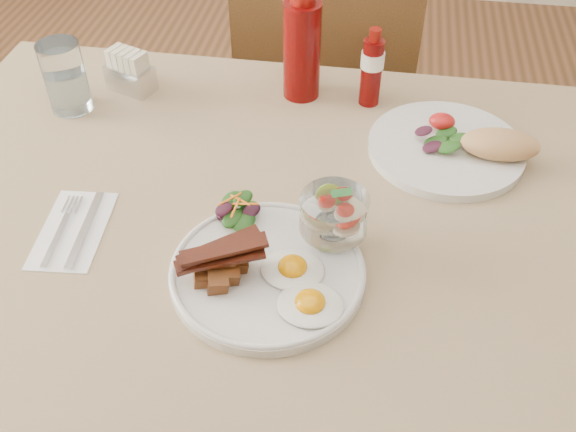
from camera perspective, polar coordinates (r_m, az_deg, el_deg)
name	(u,v)px	position (r m, az deg, el deg)	size (l,w,h in m)	color
table	(284,244)	(1.09, -0.33, -2.47)	(1.33, 0.88, 0.75)	brown
chair_far	(326,99)	(1.69, 3.40, 10.31)	(0.42, 0.42, 0.93)	brown
main_plate	(268,272)	(0.92, -1.83, -5.04)	(0.28, 0.28, 0.02)	silver
fried_eggs	(301,285)	(0.88, 1.17, -6.18)	(0.15, 0.17, 0.02)	silver
bacon_potato_pile	(220,263)	(0.89, -6.03, -4.18)	(0.13, 0.09, 0.06)	brown
side_salad	(238,212)	(0.97, -4.43, 0.37)	(0.08, 0.07, 0.04)	#184312
fruit_cup	(334,214)	(0.91, 4.10, 0.19)	(0.10, 0.10, 0.10)	white
second_plate	(459,146)	(1.16, 14.95, 6.03)	(0.29, 0.27, 0.07)	silver
ketchup_bottle	(302,49)	(1.24, 1.25, 14.65)	(0.09, 0.09, 0.21)	#5B0505
hot_sauce_bottle	(372,68)	(1.24, 7.46, 12.88)	(0.06, 0.06, 0.15)	#5B0505
sugar_caddy	(130,73)	(1.32, -13.89, 12.24)	(0.10, 0.08, 0.08)	silver
water_glass	(66,81)	(1.29, -19.11, 11.29)	(0.08, 0.08, 0.13)	white
napkin_cutlery	(74,230)	(1.04, -18.50, -1.16)	(0.11, 0.18, 0.01)	white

